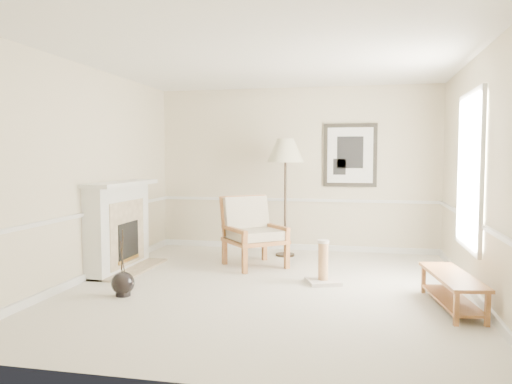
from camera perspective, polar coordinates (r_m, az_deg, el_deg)
ground at (r=6.46m, az=1.32°, el=-10.96°), size 5.50×5.50×0.00m
room at (r=6.30m, az=2.71°, el=5.80°), size 5.04×5.54×2.92m
fireplace at (r=7.66m, az=-15.34°, el=-3.84°), size 0.64×1.64×1.31m
floor_vase at (r=6.30m, az=-14.97°, el=-10.10°), size 0.28×0.28×0.81m
armchair at (r=7.70m, az=-0.52°, el=-4.17°), size 1.16×1.17×1.06m
floor_lamp at (r=8.36m, az=3.39°, el=4.36°), size 0.81×0.81×1.97m
bench at (r=6.01m, az=21.51°, el=-9.93°), size 0.58×1.36×0.38m
scratching_post at (r=6.72m, az=7.68°, el=-8.81°), size 0.53×0.53×0.58m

